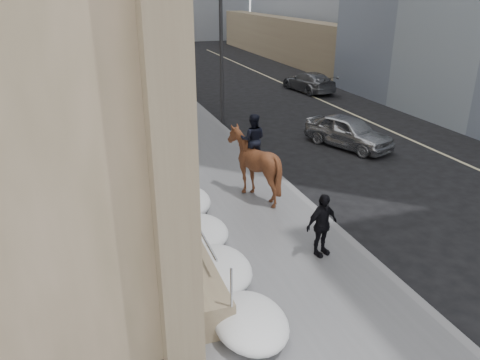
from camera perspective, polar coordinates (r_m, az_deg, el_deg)
The scene contains 14 objects.
ground at distance 12.07m, azimuth 4.28°, elevation -11.34°, with size 140.00×140.00×0.00m, color black.
sidewalk at distance 20.70m, azimuth -6.61°, elevation 3.57°, with size 5.00×80.00×0.12m, color #59595C.
curb at distance 21.37m, azimuth 0.27°, elevation 4.33°, with size 0.24×80.00×0.12m, color slate.
lane_line at distance 25.01m, azimuth 17.67°, elevation 5.84°, with size 0.15×70.00×0.01m, color #BFB78C.
far_podium at distance 27.81m, azimuth 26.66°, elevation 10.37°, with size 2.00×80.00×4.00m, color #7C6850.
streetlight_mid at distance 24.25m, azimuth -2.70°, elevation 17.39°, with size 1.71×0.24×8.00m.
streetlight_far at distance 43.76m, azimuth -10.61°, elevation 19.30°, with size 1.71×0.24×8.00m.
traffic_signal at distance 31.89m, azimuth -8.17°, elevation 17.37°, with size 4.10×0.22×6.00m.
snow_bank at distance 18.56m, azimuth -9.63°, elevation 2.49°, with size 1.70×18.10×0.76m.
mounted_horse_left at distance 13.87m, azimuth -7.92°, elevation -1.38°, with size 1.44×2.42×2.62m.
mounted_horse_right at distance 15.53m, azimuth 1.62°, elevation 2.26°, with size 2.50×2.63×2.80m.
pedestrian at distance 12.38m, azimuth 9.94°, elevation -5.42°, with size 1.01×0.42×1.73m, color black.
car_silver at distance 21.62m, azimuth 13.10°, elevation 5.77°, with size 1.69×4.19×1.43m, color #A3A5AA.
car_grey at distance 33.30m, azimuth 8.35°, elevation 11.77°, with size 1.88×4.63×1.34m, color slate.
Camera 1 is at (-4.10, -9.17, 6.70)m, focal length 35.00 mm.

